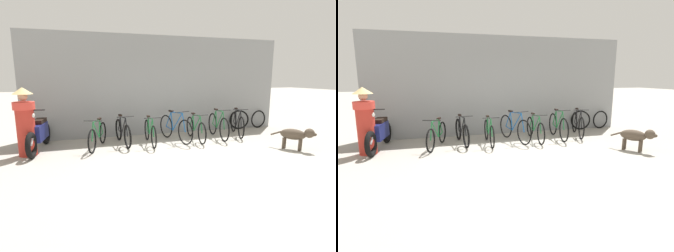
% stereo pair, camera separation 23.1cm
% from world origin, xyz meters
% --- Properties ---
extents(ground_plane, '(60.00, 60.00, 0.00)m').
position_xyz_m(ground_plane, '(0.00, 0.00, 0.00)').
color(ground_plane, '#9E998E').
extents(shop_wall_back, '(8.43, 0.20, 3.15)m').
position_xyz_m(shop_wall_back, '(0.00, 3.29, 1.57)').
color(shop_wall_back, gray).
rests_on(shop_wall_back, ground).
extents(bicycle_0, '(0.62, 1.53, 0.80)m').
position_xyz_m(bicycle_0, '(-2.17, 1.99, 0.33)').
color(bicycle_0, black).
rests_on(bicycle_0, ground).
extents(bicycle_1, '(0.46, 1.64, 0.84)m').
position_xyz_m(bicycle_1, '(-1.48, 2.19, 0.34)').
color(bicycle_1, black).
rests_on(bicycle_1, ground).
extents(bicycle_2, '(0.46, 1.60, 0.81)m').
position_xyz_m(bicycle_2, '(-0.75, 1.97, 0.34)').
color(bicycle_2, black).
rests_on(bicycle_2, ground).
extents(bicycle_3, '(0.53, 1.70, 0.92)m').
position_xyz_m(bicycle_3, '(0.05, 2.10, 0.38)').
color(bicycle_3, black).
rests_on(bicycle_3, ground).
extents(bicycle_4, '(0.46, 1.69, 0.82)m').
position_xyz_m(bicycle_4, '(0.67, 2.02, 0.34)').
color(bicycle_4, black).
rests_on(bicycle_4, ground).
extents(bicycle_5, '(0.46, 1.67, 0.92)m').
position_xyz_m(bicycle_5, '(1.44, 2.07, 0.38)').
color(bicycle_5, black).
rests_on(bicycle_5, ground).
extents(bicycle_6, '(0.63, 1.63, 0.89)m').
position_xyz_m(bicycle_6, '(2.22, 2.23, 0.37)').
color(bicycle_6, black).
rests_on(bicycle_6, ground).
extents(motorcycle, '(0.58, 1.98, 1.11)m').
position_xyz_m(motorcycle, '(-3.61, 2.19, 0.44)').
color(motorcycle, black).
rests_on(motorcycle, ground).
extents(stray_dog, '(0.71, 0.96, 0.60)m').
position_xyz_m(stray_dog, '(2.71, 0.24, 0.40)').
color(stray_dog, '#4C3F33').
rests_on(stray_dog, ground).
extents(person_in_robes, '(0.49, 0.49, 1.64)m').
position_xyz_m(person_in_robes, '(-3.82, 1.82, 0.85)').
color(person_in_robes, '#B72D23').
rests_on(person_in_robes, ground).
extents(spare_tire_left, '(0.67, 0.28, 0.69)m').
position_xyz_m(spare_tire_left, '(2.81, 3.03, 0.35)').
color(spare_tire_left, black).
rests_on(spare_tire_left, ground).
extents(spare_tire_right, '(0.65, 0.11, 0.65)m').
position_xyz_m(spare_tire_right, '(3.63, 3.04, 0.33)').
color(spare_tire_right, black).
rests_on(spare_tire_right, ground).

